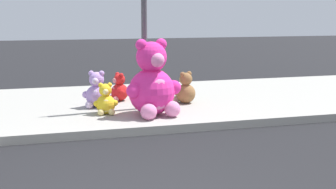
# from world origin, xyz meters

# --- Properties ---
(sidewalk) EXTENTS (28.00, 4.40, 0.15)m
(sidewalk) POSITION_xyz_m (0.00, 5.20, 0.07)
(sidewalk) COLOR #9E9B93
(sidewalk) RESTS_ON ground_plane
(sign_pole) EXTENTS (0.56, 0.11, 3.20)m
(sign_pole) POSITION_xyz_m (1.00, 4.40, 1.85)
(sign_pole) COLOR #4C4C51
(sign_pole) RESTS_ON sidewalk
(plush_pink_large) EXTENTS (1.04, 0.96, 1.37)m
(plush_pink_large) POSITION_xyz_m (1.01, 3.81, 0.70)
(plush_pink_large) COLOR #F22D93
(plush_pink_large) RESTS_ON sidewalk
(plush_brown) EXTENTS (0.47, 0.47, 0.65)m
(plush_brown) POSITION_xyz_m (1.90, 4.69, 0.41)
(plush_brown) COLOR olive
(plush_brown) RESTS_ON sidewalk
(plush_lime) EXTENTS (0.42, 0.41, 0.58)m
(plush_lime) POSITION_xyz_m (1.45, 4.95, 0.38)
(plush_lime) COLOR #8CD133
(plush_lime) RESTS_ON sidewalk
(plush_lavender) EXTENTS (0.53, 0.51, 0.72)m
(plush_lavender) POSITION_xyz_m (0.12, 4.75, 0.44)
(plush_lavender) COLOR #B28CD8
(plush_lavender) RESTS_ON sidewalk
(plush_red) EXTENTS (0.42, 0.44, 0.59)m
(plush_red) POSITION_xyz_m (0.64, 5.27, 0.39)
(plush_red) COLOR red
(plush_red) RESTS_ON sidewalk
(plush_yellow) EXTENTS (0.44, 0.39, 0.57)m
(plush_yellow) POSITION_xyz_m (0.21, 4.11, 0.38)
(plush_yellow) COLOR yellow
(plush_yellow) RESTS_ON sidewalk
(plush_teal) EXTENTS (0.37, 0.42, 0.54)m
(plush_teal) POSITION_xyz_m (1.32, 5.40, 0.37)
(plush_teal) COLOR teal
(plush_teal) RESTS_ON sidewalk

